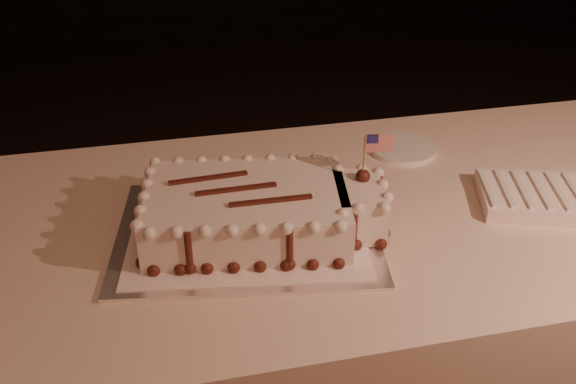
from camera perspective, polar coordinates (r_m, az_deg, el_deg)
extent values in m
cube|color=beige|center=(1.58, 7.40, -12.68)|extent=(2.40, 0.80, 0.75)
cube|color=white|center=(1.24, -3.61, -3.60)|extent=(0.55, 0.45, 0.01)
cube|color=white|center=(1.24, -3.62, -3.41)|extent=(0.49, 0.40, 0.00)
cube|color=white|center=(1.21, -3.69, -1.64)|extent=(0.41, 0.30, 0.09)
cube|color=white|center=(1.23, 6.31, -1.30)|extent=(0.11, 0.15, 0.09)
sphere|color=#541F15|center=(1.15, -11.85, -6.84)|extent=(0.02, 0.02, 0.02)
sphere|color=#541F15|center=(1.14, -9.53, -6.80)|extent=(0.02, 0.02, 0.02)
sphere|color=#541F15|center=(1.14, -7.20, -6.75)|extent=(0.02, 0.02, 0.02)
sphere|color=#541F15|center=(1.13, -4.85, -6.69)|extent=(0.02, 0.02, 0.02)
sphere|color=#541F15|center=(1.13, -2.50, -6.62)|extent=(0.02, 0.02, 0.02)
sphere|color=#541F15|center=(1.13, -0.14, -6.53)|extent=(0.02, 0.02, 0.02)
sphere|color=#541F15|center=(1.14, 2.20, -6.44)|extent=(0.02, 0.02, 0.02)
sphere|color=#541F15|center=(1.14, 4.53, -6.34)|extent=(0.02, 0.02, 0.02)
sphere|color=#541F15|center=(1.17, 4.72, -5.21)|extent=(0.02, 0.02, 0.02)
sphere|color=#541F15|center=(1.19, 6.07, -4.69)|extent=(0.02, 0.02, 0.02)
sphere|color=#541F15|center=(1.20, 8.26, -4.58)|extent=(0.02, 0.02, 0.02)
sphere|color=#541F15|center=(1.23, 8.54, -3.64)|extent=(0.02, 0.02, 0.02)
sphere|color=#541F15|center=(1.26, 8.14, -2.44)|extent=(0.02, 0.02, 0.02)
sphere|color=#541F15|center=(1.30, 7.77, -1.32)|extent=(0.02, 0.02, 0.02)
sphere|color=#541F15|center=(1.31, 6.35, -0.99)|extent=(0.02, 0.02, 0.02)
sphere|color=#541F15|center=(1.30, 4.34, -1.06)|extent=(0.02, 0.02, 0.02)
sphere|color=#541F15|center=(1.33, 3.63, -0.31)|extent=(0.02, 0.02, 0.02)
sphere|color=#541F15|center=(1.34, 2.40, 0.09)|extent=(0.02, 0.02, 0.02)
sphere|color=#541F15|center=(1.34, 0.43, 0.03)|extent=(0.02, 0.02, 0.02)
sphere|color=#541F15|center=(1.34, -1.54, -0.04)|extent=(0.02, 0.02, 0.02)
sphere|color=#541F15|center=(1.34, -3.52, -0.10)|extent=(0.02, 0.02, 0.02)
sphere|color=#541F15|center=(1.34, -5.50, -0.16)|extent=(0.02, 0.02, 0.02)
sphere|color=#541F15|center=(1.34, -7.47, -0.23)|extent=(0.02, 0.02, 0.02)
sphere|color=#541F15|center=(1.35, -9.44, -0.29)|extent=(0.02, 0.02, 0.02)
sphere|color=#541F15|center=(1.35, -11.38, -0.35)|extent=(0.02, 0.02, 0.02)
sphere|color=#541F15|center=(1.32, -11.80, -1.29)|extent=(0.02, 0.02, 0.02)
sphere|color=#541F15|center=(1.28, -12.04, -2.40)|extent=(0.02, 0.02, 0.02)
sphere|color=#541F15|center=(1.24, -12.29, -3.57)|extent=(0.02, 0.02, 0.02)
sphere|color=#541F15|center=(1.21, -12.56, -4.82)|extent=(0.02, 0.02, 0.02)
sphere|color=#541F15|center=(1.17, -12.84, -6.15)|extent=(0.02, 0.02, 0.02)
sphere|color=white|center=(1.10, -12.28, -3.61)|extent=(0.02, 0.02, 0.02)
sphere|color=white|center=(1.09, -9.89, -3.55)|extent=(0.02, 0.02, 0.02)
sphere|color=white|center=(1.09, -7.47, -3.49)|extent=(0.02, 0.02, 0.02)
sphere|color=white|center=(1.09, -5.03, -3.42)|extent=(0.02, 0.02, 0.02)
sphere|color=white|center=(1.09, -2.59, -3.34)|extent=(0.02, 0.02, 0.02)
sphere|color=white|center=(1.09, -0.15, -3.26)|extent=(0.02, 0.02, 0.02)
sphere|color=white|center=(1.09, 2.28, -3.17)|extent=(0.02, 0.02, 0.02)
sphere|color=white|center=(1.10, 4.69, -3.08)|extent=(0.02, 0.02, 0.02)
sphere|color=white|center=(1.13, 4.89, -1.99)|extent=(0.02, 0.02, 0.02)
sphere|color=white|center=(1.15, 6.28, -1.50)|extent=(0.02, 0.02, 0.02)
sphere|color=white|center=(1.15, 8.55, -1.41)|extent=(0.02, 0.02, 0.02)
sphere|color=white|center=(1.18, 8.83, -0.51)|extent=(0.02, 0.02, 0.02)
sphere|color=white|center=(1.22, 8.41, 0.62)|extent=(0.02, 0.02, 0.02)
sphere|color=white|center=(1.26, 8.02, 1.69)|extent=(0.02, 0.02, 0.02)
sphere|color=white|center=(1.27, 6.55, 2.01)|extent=(0.02, 0.02, 0.02)
sphere|color=white|center=(1.26, 4.48, 1.95)|extent=(0.02, 0.02, 0.02)
sphere|color=white|center=(1.29, 3.74, 2.67)|extent=(0.02, 0.02, 0.02)
sphere|color=white|center=(1.31, 2.48, 3.05)|extent=(0.02, 0.02, 0.02)
sphere|color=white|center=(1.30, 0.45, 2.99)|extent=(0.02, 0.02, 0.02)
sphere|color=white|center=(1.30, -1.59, 2.93)|extent=(0.02, 0.02, 0.02)
sphere|color=white|center=(1.30, -3.63, 2.86)|extent=(0.02, 0.02, 0.02)
sphere|color=white|center=(1.30, -5.67, 2.79)|extent=(0.02, 0.02, 0.02)
sphere|color=white|center=(1.30, -7.71, 2.72)|extent=(0.02, 0.02, 0.02)
sphere|color=white|center=(1.31, -9.73, 2.65)|extent=(0.02, 0.02, 0.02)
sphere|color=white|center=(1.31, -11.73, 2.57)|extent=(0.02, 0.02, 0.02)
sphere|color=white|center=(1.28, -12.18, 1.68)|extent=(0.02, 0.02, 0.02)
sphere|color=white|center=(1.24, -12.43, 0.63)|extent=(0.02, 0.02, 0.02)
sphere|color=white|center=(1.20, -12.70, -0.49)|extent=(0.02, 0.02, 0.02)
sphere|color=white|center=(1.16, -13.00, -1.68)|extent=(0.02, 0.02, 0.02)
sphere|color=white|center=(1.12, -13.31, -2.96)|extent=(0.02, 0.02, 0.02)
cylinder|color=#541F15|center=(1.12, -8.81, -5.26)|extent=(0.01, 0.01, 0.08)
sphere|color=#541F15|center=(1.14, -8.67, -6.70)|extent=(0.02, 0.02, 0.02)
cylinder|color=#541F15|center=(1.11, 0.15, -4.99)|extent=(0.01, 0.01, 0.08)
sphere|color=#541F15|center=(1.13, 0.15, -6.45)|extent=(0.02, 0.02, 0.02)
cylinder|color=#541F15|center=(1.17, 5.89, -3.21)|extent=(0.01, 0.01, 0.08)
sphere|color=#541F15|center=(1.19, 5.80, -4.62)|extent=(0.02, 0.02, 0.02)
cylinder|color=#541F15|center=(1.27, 8.03, -0.31)|extent=(0.01, 0.01, 0.08)
sphere|color=#541F15|center=(1.29, 7.92, -1.66)|extent=(0.02, 0.02, 0.02)
cylinder|color=#541F15|center=(1.33, 3.59, 1.47)|extent=(0.01, 0.01, 0.08)
sphere|color=#541F15|center=(1.34, 3.54, 0.15)|extent=(0.02, 0.02, 0.02)
cylinder|color=#541F15|center=(1.32, -3.83, 1.29)|extent=(0.01, 0.01, 0.08)
sphere|color=#541F15|center=(1.34, -3.77, -0.04)|extent=(0.02, 0.02, 0.02)
cylinder|color=#541F15|center=(1.33, -11.30, 1.03)|extent=(0.01, 0.01, 0.08)
sphere|color=#541F15|center=(1.35, -11.15, -0.27)|extent=(0.02, 0.02, 0.02)
cylinder|color=#541F15|center=(1.20, -12.66, -2.88)|extent=(0.01, 0.01, 0.08)
sphere|color=#541F15|center=(1.22, -12.47, -4.27)|extent=(0.02, 0.02, 0.02)
cube|color=#541F15|center=(1.23, -7.10, 1.26)|extent=(0.15, 0.02, 0.01)
cube|color=#541F15|center=(1.19, -4.63, 0.28)|extent=(0.15, 0.01, 0.01)
cube|color=#541F15|center=(1.15, -1.54, -0.76)|extent=(0.15, 0.01, 0.01)
sphere|color=#541F15|center=(1.23, 6.66, 1.38)|extent=(0.03, 0.03, 0.03)
cylinder|color=#AF8B4B|center=(1.21, 6.76, 2.77)|extent=(0.00, 0.00, 0.11)
cube|color=red|center=(1.20, 8.17, 4.30)|extent=(0.05, 0.01, 0.04)
cube|color=navy|center=(1.19, 7.52, 4.70)|extent=(0.02, 0.01, 0.02)
cube|color=white|center=(1.42, 21.36, -0.47)|extent=(0.28, 0.24, 0.03)
cube|color=white|center=(1.38, 17.28, 0.43)|extent=(0.05, 0.15, 0.01)
cube|color=white|center=(1.39, 18.71, 0.35)|extent=(0.05, 0.15, 0.01)
cube|color=white|center=(1.40, 20.11, 0.27)|extent=(0.05, 0.15, 0.01)
cube|color=white|center=(1.41, 21.50, 0.20)|extent=(0.05, 0.15, 0.01)
cube|color=white|center=(1.42, 22.87, 0.12)|extent=(0.05, 0.15, 0.01)
cube|color=white|center=(1.43, 24.22, 0.05)|extent=(0.05, 0.15, 0.01)
cylinder|color=white|center=(1.56, 10.16, 3.83)|extent=(0.16, 0.16, 0.01)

